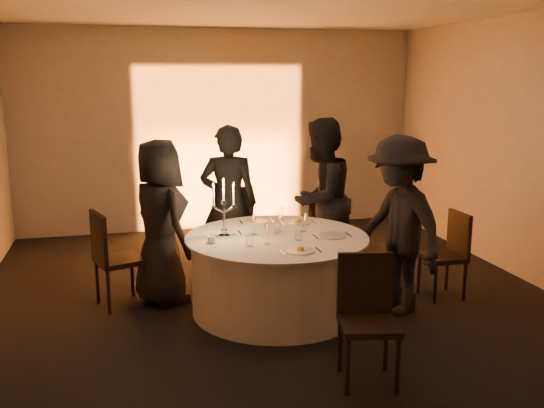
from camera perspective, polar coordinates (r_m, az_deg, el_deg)
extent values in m
plane|color=black|center=(6.19, 0.45, -9.93)|extent=(7.00, 7.00, 0.00)
plane|color=#A5A099|center=(9.21, -4.95, 6.92)|extent=(7.00, 0.00, 7.00)
plane|color=#A5A099|center=(2.63, 19.75, -6.77)|extent=(7.00, 0.00, 7.00)
cube|color=black|center=(9.16, -4.49, -2.31)|extent=(0.25, 0.12, 0.10)
cylinder|color=black|center=(6.19, 0.45, -9.80)|extent=(0.60, 0.60, 0.03)
cylinder|color=black|center=(6.06, 0.45, -6.64)|extent=(0.20, 0.20, 0.75)
cylinder|color=silver|center=(6.06, 0.45, -6.64)|extent=(1.68, 1.68, 0.75)
cylinder|color=silver|center=(5.95, 0.46, -3.12)|extent=(1.80, 1.80, 0.02)
cube|color=black|center=(6.36, -14.15, -5.16)|extent=(0.55, 0.55, 0.05)
cube|color=black|center=(6.23, -15.99, -3.04)|extent=(0.18, 0.42, 0.50)
cylinder|color=black|center=(6.32, -11.88, -7.47)|extent=(0.04, 0.04, 0.47)
cylinder|color=black|center=(6.66, -13.04, -6.52)|extent=(0.04, 0.04, 0.47)
cylinder|color=black|center=(6.21, -15.12, -7.99)|extent=(0.04, 0.04, 0.47)
cylinder|color=black|center=(6.55, -16.13, -7.00)|extent=(0.04, 0.04, 0.47)
cube|color=black|center=(7.31, -3.69, -2.33)|extent=(0.52, 0.52, 0.05)
cube|color=black|center=(7.04, -3.64, -0.51)|extent=(0.46, 0.10, 0.53)
cylinder|color=black|center=(7.58, -2.24, -3.81)|extent=(0.04, 0.04, 0.49)
cylinder|color=black|center=(7.56, -5.23, -3.89)|extent=(0.04, 0.04, 0.49)
cylinder|color=black|center=(7.20, -2.01, -4.67)|extent=(0.04, 0.04, 0.49)
cylinder|color=black|center=(7.18, -5.17, -4.75)|extent=(0.04, 0.04, 0.49)
cube|color=black|center=(7.73, 3.63, -2.21)|extent=(0.52, 0.52, 0.05)
cube|color=black|center=(7.56, 4.58, -0.71)|extent=(0.35, 0.21, 0.44)
cylinder|color=black|center=(8.01, 3.59, -3.28)|extent=(0.04, 0.04, 0.41)
cylinder|color=black|center=(7.78, 1.91, -3.71)|extent=(0.04, 0.04, 0.41)
cylinder|color=black|center=(7.79, 5.31, -3.74)|extent=(0.04, 0.04, 0.41)
cylinder|color=black|center=(7.56, 3.62, -4.20)|extent=(0.04, 0.04, 0.41)
cube|color=black|center=(6.65, 15.75, -4.84)|extent=(0.41, 0.41, 0.05)
cube|color=black|center=(6.68, 17.20, -2.66)|extent=(0.05, 0.40, 0.46)
cylinder|color=black|center=(6.77, 13.64, -6.40)|extent=(0.04, 0.04, 0.43)
cylinder|color=black|center=(6.49, 15.11, -7.29)|extent=(0.04, 0.04, 0.43)
cylinder|color=black|center=(6.94, 16.13, -6.08)|extent=(0.04, 0.04, 0.43)
cylinder|color=black|center=(6.67, 17.67, -6.93)|extent=(0.04, 0.04, 0.43)
cube|color=black|center=(4.71, 9.09, -11.19)|extent=(0.50, 0.50, 0.05)
cube|color=black|center=(4.79, 8.73, -7.35)|extent=(0.43, 0.12, 0.49)
cylinder|color=black|center=(4.62, 7.15, -14.93)|extent=(0.04, 0.04, 0.46)
cylinder|color=black|center=(4.69, 11.74, -14.64)|extent=(0.04, 0.04, 0.46)
cylinder|color=black|center=(4.94, 6.41, -13.01)|extent=(0.04, 0.04, 0.46)
cylinder|color=black|center=(5.01, 10.68, -12.78)|extent=(0.04, 0.04, 0.46)
imported|color=black|center=(6.26, -10.48, -1.71)|extent=(0.84, 0.98, 1.70)
imported|color=black|center=(6.89, -4.09, 0.08)|extent=(0.74, 0.58, 1.78)
imported|color=black|center=(6.95, 4.58, 0.46)|extent=(1.14, 1.11, 1.85)
imported|color=black|center=(6.04, 11.83, -1.98)|extent=(0.91, 1.26, 1.76)
cylinder|color=white|center=(6.05, -4.68, -2.75)|extent=(0.26, 0.26, 0.01)
cube|color=#BBBCC0|center=(6.02, -6.28, -2.85)|extent=(0.01, 0.17, 0.01)
cube|color=#BBBCC0|center=(6.07, -3.09, -2.67)|extent=(0.02, 0.17, 0.01)
cylinder|color=white|center=(6.50, -1.44, -1.66)|extent=(0.25, 0.25, 0.01)
cube|color=#BBBCC0|center=(6.47, -2.91, -1.75)|extent=(0.02, 0.17, 0.01)
cube|color=#BBBCC0|center=(6.54, 0.01, -1.58)|extent=(0.01, 0.17, 0.01)
cylinder|color=white|center=(6.46, 2.46, -1.74)|extent=(0.26, 0.26, 0.01)
cube|color=#BBBCC0|center=(6.42, 1.00, -1.84)|extent=(0.02, 0.17, 0.01)
cube|color=#BBBCC0|center=(6.51, 3.90, -1.67)|extent=(0.01, 0.17, 0.01)
sphere|color=yellow|center=(6.45, 2.46, -1.38)|extent=(0.07, 0.07, 0.07)
cylinder|color=white|center=(5.96, 5.69, -2.98)|extent=(0.28, 0.28, 0.01)
cube|color=#BBBCC0|center=(5.91, 4.14, -3.10)|extent=(0.02, 0.17, 0.01)
cube|color=#BBBCC0|center=(6.02, 7.22, -2.88)|extent=(0.01, 0.17, 0.01)
cylinder|color=white|center=(5.43, 2.67, -4.43)|extent=(0.26, 0.26, 0.01)
cube|color=#BBBCC0|center=(5.39, 0.93, -4.57)|extent=(0.02, 0.17, 0.01)
cube|color=#BBBCC0|center=(5.48, 4.38, -4.31)|extent=(0.02, 0.17, 0.01)
sphere|color=yellow|center=(5.42, 2.68, -4.01)|extent=(0.07, 0.07, 0.07)
cylinder|color=white|center=(5.73, -5.72, -3.64)|extent=(0.11, 0.11, 0.01)
cylinder|color=white|center=(5.72, -5.72, -3.31)|extent=(0.07, 0.07, 0.06)
cylinder|color=silver|center=(5.94, -4.51, -3.00)|extent=(0.12, 0.12, 0.02)
sphere|color=silver|center=(5.93, -4.52, -2.49)|extent=(0.06, 0.06, 0.06)
cylinder|color=silver|center=(5.90, -4.54, -1.39)|extent=(0.02, 0.02, 0.31)
cylinder|color=silver|center=(5.86, -4.57, 0.21)|extent=(0.05, 0.05, 0.03)
cylinder|color=white|center=(5.84, -4.58, 1.21)|extent=(0.02, 0.02, 0.20)
cone|color=#F7AC2C|center=(5.82, -4.60, 2.34)|extent=(0.02, 0.02, 0.03)
cylinder|color=silver|center=(5.87, -5.03, -0.55)|extent=(0.11, 0.02, 0.07)
cylinder|color=silver|center=(5.85, -5.52, -0.27)|extent=(0.05, 0.05, 0.03)
cylinder|color=white|center=(5.83, -5.54, 0.72)|extent=(0.02, 0.02, 0.20)
cone|color=#F7AC2C|center=(5.81, -5.56, 1.86)|extent=(0.02, 0.02, 0.03)
cylinder|color=silver|center=(5.88, -4.07, -0.50)|extent=(0.11, 0.02, 0.07)
cylinder|color=silver|center=(5.89, -3.60, -0.18)|extent=(0.05, 0.05, 0.03)
cylinder|color=white|center=(5.86, -3.62, 0.82)|extent=(0.02, 0.02, 0.20)
cone|color=#F7AC2C|center=(5.84, -3.63, 1.95)|extent=(0.02, 0.02, 0.03)
cylinder|color=silver|center=(6.12, 3.03, -2.58)|extent=(0.06, 0.06, 0.01)
cylinder|color=silver|center=(6.11, 3.03, -2.11)|extent=(0.01, 0.01, 0.10)
cone|color=silver|center=(6.09, 3.04, -1.29)|extent=(0.07, 0.07, 0.09)
cylinder|color=silver|center=(5.66, -0.45, -3.78)|extent=(0.06, 0.06, 0.01)
cylinder|color=silver|center=(5.65, -0.45, -3.27)|extent=(0.01, 0.01, 0.10)
cone|color=silver|center=(5.63, -0.45, -2.39)|extent=(0.07, 0.07, 0.09)
cylinder|color=silver|center=(6.00, -1.68, -2.87)|extent=(0.06, 0.06, 0.01)
cylinder|color=silver|center=(5.99, -1.68, -2.39)|extent=(0.01, 0.01, 0.10)
cone|color=silver|center=(5.96, -1.69, -1.55)|extent=(0.07, 0.07, 0.09)
cylinder|color=silver|center=(6.40, 1.01, -1.92)|extent=(0.06, 0.06, 0.01)
cylinder|color=silver|center=(6.39, 1.01, -1.47)|extent=(0.01, 0.01, 0.10)
cone|color=silver|center=(6.36, 1.02, -0.68)|extent=(0.07, 0.07, 0.09)
cylinder|color=silver|center=(6.12, 0.73, -2.56)|extent=(0.06, 0.06, 0.01)
cylinder|color=silver|center=(6.11, 0.73, -2.09)|extent=(0.01, 0.01, 0.10)
cone|color=silver|center=(6.09, 0.73, -1.26)|extent=(0.07, 0.07, 0.09)
cylinder|color=silver|center=(5.80, 2.52, -2.98)|extent=(0.07, 0.07, 0.09)
cylinder|color=silver|center=(5.59, -2.15, -3.54)|extent=(0.07, 0.07, 0.09)
cylinder|color=silver|center=(6.02, 0.51, -2.40)|extent=(0.07, 0.07, 0.09)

